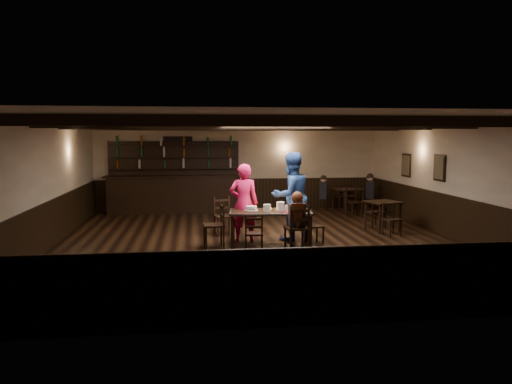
{
  "coord_description": "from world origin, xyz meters",
  "views": [
    {
      "loc": [
        -1.44,
        -10.87,
        2.37
      ],
      "look_at": [
        -0.04,
        0.2,
        1.11
      ],
      "focal_mm": 35.0,
      "sensor_mm": 36.0,
      "label": 1
    }
  ],
  "objects": [
    {
      "name": "drink_glass",
      "position": [
        0.57,
        -0.27,
        0.81
      ],
      "size": [
        0.07,
        0.07,
        0.11
      ],
      "primitive_type": "cylinder",
      "color": "silver",
      "rests_on": "dining_table"
    },
    {
      "name": "ground",
      "position": [
        0.0,
        0.0,
        0.0
      ],
      "size": [
        10.0,
        10.0,
        0.0
      ],
      "primitive_type": "plane",
      "color": "black",
      "rests_on": "ground"
    },
    {
      "name": "man_blue",
      "position": [
        0.76,
        0.19,
        1.0
      ],
      "size": [
        1.18,
        1.06,
        2.0
      ],
      "primitive_type": "imported",
      "rotation": [
        0.0,
        0.0,
        3.52
      ],
      "color": "navy",
      "rests_on": "ground"
    },
    {
      "name": "chair_near_left",
      "position": [
        -0.25,
        -1.11,
        0.47
      ],
      "size": [
        0.41,
        0.4,
        0.81
      ],
      "color": "black",
      "rests_on": "ground"
    },
    {
      "name": "dining_table",
      "position": [
        0.21,
        -0.34,
        0.68
      ],
      "size": [
        1.84,
        1.06,
        0.75
      ],
      "color": "black",
      "rests_on": "ground"
    },
    {
      "name": "tea_light",
      "position": [
        0.22,
        -0.25,
        0.78
      ],
      "size": [
        0.05,
        0.05,
        0.06
      ],
      "color": "#A5A8AD",
      "rests_on": "dining_table"
    },
    {
      "name": "pepper_shaker",
      "position": [
        0.65,
        -0.51,
        0.8
      ],
      "size": [
        0.04,
        0.04,
        0.09
      ],
      "primitive_type": "cylinder",
      "color": "#A5A8AD",
      "rests_on": "dining_table"
    },
    {
      "name": "back_table_a",
      "position": [
        3.23,
        0.91,
        0.64
      ],
      "size": [
        0.89,
        0.89,
        0.75
      ],
      "color": "black",
      "rests_on": "ground"
    },
    {
      "name": "salt_shaker",
      "position": [
        0.55,
        -0.44,
        0.8
      ],
      "size": [
        0.04,
        0.04,
        0.1
      ],
      "primitive_type": "cylinder",
      "color": "silver",
      "rests_on": "dining_table"
    },
    {
      "name": "bg_patron_left",
      "position": [
        2.47,
        3.79,
        0.82
      ],
      "size": [
        0.31,
        0.39,
        0.71
      ],
      "color": "black",
      "rests_on": "ground"
    },
    {
      "name": "room_shell",
      "position": [
        0.01,
        0.04,
        1.75
      ],
      "size": [
        9.02,
        10.02,
        2.71
      ],
      "color": "beige",
      "rests_on": "ground"
    },
    {
      "name": "plate_stack_a",
      "position": [
        0.13,
        -0.39,
        0.83
      ],
      "size": [
        0.16,
        0.16,
        0.15
      ],
      "primitive_type": "cylinder",
      "color": "white",
      "rests_on": "dining_table"
    },
    {
      "name": "chair_end_right",
      "position": [
        1.12,
        -0.31,
        0.45
      ],
      "size": [
        0.41,
        0.43,
        0.78
      ],
      "color": "black",
      "rests_on": "ground"
    },
    {
      "name": "cake",
      "position": [
        -0.19,
        -0.2,
        0.79
      ],
      "size": [
        0.3,
        0.3,
        0.1
      ],
      "color": "white",
      "rests_on": "dining_table"
    },
    {
      "name": "menu_red",
      "position": [
        0.64,
        -0.53,
        0.75
      ],
      "size": [
        0.4,
        0.34,
        0.0
      ],
      "primitive_type": "cube",
      "rotation": [
        0.0,
        0.0,
        0.34
      ],
      "color": "maroon",
      "rests_on": "dining_table"
    },
    {
      "name": "bar_counter",
      "position": [
        -2.02,
        4.72,
        0.73
      ],
      "size": [
        4.22,
        0.7,
        2.2
      ],
      "color": "black",
      "rests_on": "ground"
    },
    {
      "name": "bg_patron_right",
      "position": [
        3.9,
        3.68,
        0.85
      ],
      "size": [
        0.32,
        0.42,
        0.76
      ],
      "color": "black",
      "rests_on": "ground"
    },
    {
      "name": "menu_blue",
      "position": [
        0.77,
        -0.26,
        0.75
      ],
      "size": [
        0.32,
        0.31,
        0.0
      ],
      "primitive_type": "cube",
      "rotation": [
        0.0,
        0.0,
        -0.71
      ],
      "color": "#101D51",
      "rests_on": "dining_table"
    },
    {
      "name": "woman_pink",
      "position": [
        -0.33,
        0.09,
        0.88
      ],
      "size": [
        0.68,
        0.48,
        1.75
      ],
      "primitive_type": "imported",
      "rotation": [
        0.0,
        0.0,
        3.04
      ],
      "color": "#FF1669",
      "rests_on": "ground"
    },
    {
      "name": "chair_end_left",
      "position": [
        -0.94,
        -0.44,
        0.57
      ],
      "size": [
        0.46,
        0.48,
        0.97
      ],
      "color": "black",
      "rests_on": "ground"
    },
    {
      "name": "chair_far_pushed",
      "position": [
        -0.75,
        0.97,
        0.53
      ],
      "size": [
        0.49,
        0.48,
        0.91
      ],
      "color": "black",
      "rests_on": "ground"
    },
    {
      "name": "chair_near_right",
      "position": [
        0.67,
        -1.03,
        0.56
      ],
      "size": [
        0.49,
        0.48,
        0.95
      ],
      "color": "black",
      "rests_on": "ground"
    },
    {
      "name": "plate_stack_b",
      "position": [
        0.42,
        -0.36,
        0.85
      ],
      "size": [
        0.17,
        0.17,
        0.2
      ],
      "primitive_type": "cylinder",
      "color": "white",
      "rests_on": "dining_table"
    },
    {
      "name": "back_table_b",
      "position": [
        3.27,
        3.9,
        0.65
      ],
      "size": [
        0.98,
        0.98,
        0.75
      ],
      "color": "black",
      "rests_on": "ground"
    },
    {
      "name": "seated_person",
      "position": [
        0.66,
        -0.97,
        0.82
      ],
      "size": [
        0.33,
        0.49,
        0.8
      ],
      "color": "black",
      "rests_on": "ground"
    }
  ]
}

